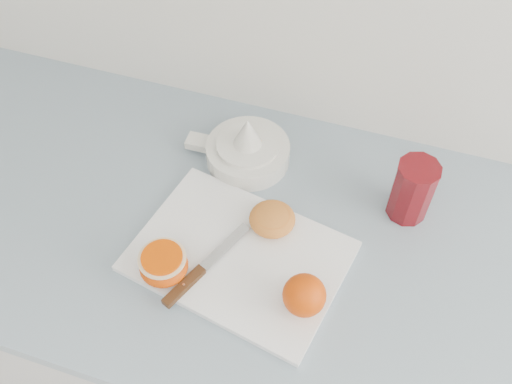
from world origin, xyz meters
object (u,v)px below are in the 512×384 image
cutting_board (239,256)px  half_orange (164,265)px  citrus_juicer (247,149)px  red_tumbler (412,192)px  counter (283,344)px

cutting_board → half_orange: bearing=-145.7°
citrus_juicer → red_tumbler: size_ratio=1.68×
counter → half_orange: (-0.18, -0.13, 0.48)m
counter → red_tumbler: bearing=35.6°
citrus_juicer → red_tumbler: 0.31m
half_orange → counter: bearing=36.1°
cutting_board → red_tumbler: (0.25, 0.19, 0.05)m
counter → citrus_juicer: (-0.13, 0.15, 0.47)m
cutting_board → citrus_juicer: bearing=105.1°
cutting_board → red_tumbler: bearing=36.5°
red_tumbler → citrus_juicer: bearing=175.0°
counter → cutting_board: (-0.08, -0.06, 0.45)m
counter → citrus_juicer: bearing=131.3°
half_orange → citrus_juicer: bearing=81.0°
half_orange → citrus_juicer: size_ratio=0.39×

